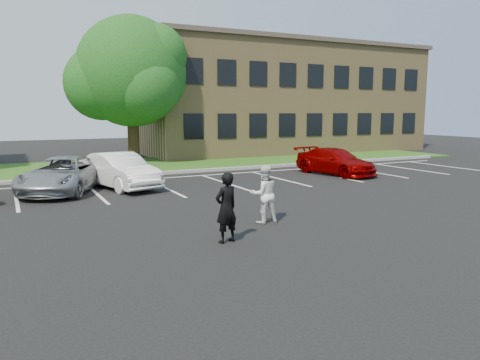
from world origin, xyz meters
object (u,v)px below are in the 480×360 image
man_black_suit (226,208)px  man_white_shirt (264,194)px  tree (132,74)px  car_silver_minivan (63,175)px  office_building (278,98)px  car_white_sedan (120,171)px  car_red_compact (335,161)px

man_black_suit → man_white_shirt: size_ratio=1.03×
tree → man_black_suit: (-2.49, -18.67, -4.49)m
man_white_shirt → car_silver_minivan: (-4.53, 7.95, -0.14)m
office_building → car_silver_minivan: office_building is taller
car_white_sedan → car_red_compact: size_ratio=0.98×
tree → man_black_suit: 19.36m
man_white_shirt → office_building: bearing=-115.3°
man_white_shirt → car_white_sedan: (-2.33, 7.94, -0.10)m
car_silver_minivan → car_white_sedan: (2.20, -0.01, 0.04)m
man_black_suit → man_white_shirt: man_black_suit is taller
office_building → car_white_sedan: size_ratio=5.06×
car_silver_minivan → car_red_compact: bearing=24.0°
tree → car_white_sedan: 10.89m
office_building → man_white_shirt: (-13.35, -21.23, -3.33)m
tree → office_building: bearing=17.1°
man_black_suit → car_white_sedan: man_black_suit is taller
man_white_shirt → car_silver_minivan: man_white_shirt is taller
tree → car_red_compact: 13.41m
car_silver_minivan → car_red_compact: size_ratio=1.11×
office_building → car_silver_minivan: 22.54m
car_white_sedan → car_red_compact: car_white_sedan is taller
man_black_suit → tree: bearing=-112.4°
office_building → man_white_shirt: 25.30m
tree → car_white_sedan: (-3.01, -9.39, -4.62)m
man_black_suit → car_white_sedan: 9.30m
office_building → car_red_compact: (-5.08, -13.90, -3.50)m
office_building → man_white_shirt: office_building is taller
office_building → car_white_sedan: 20.84m
tree → man_white_shirt: bearing=-92.3°
man_black_suit → car_white_sedan: (-0.52, 9.28, -0.13)m
man_black_suit → car_red_compact: size_ratio=0.38×
car_silver_minivan → car_red_compact: car_silver_minivan is taller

